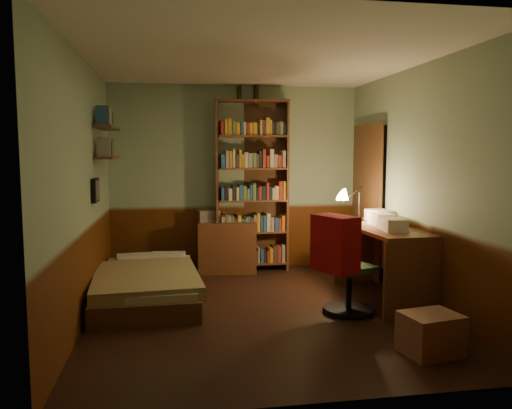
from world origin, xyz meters
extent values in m
cube|color=black|center=(0.00, 0.00, -0.01)|extent=(3.50, 4.00, 0.02)
cube|color=silver|center=(0.00, 0.00, 2.61)|extent=(3.50, 4.00, 0.02)
cube|color=gray|center=(0.00, 2.01, 1.30)|extent=(3.50, 0.02, 2.60)
cube|color=gray|center=(-1.76, 0.00, 1.30)|extent=(0.02, 4.00, 2.60)
cube|color=gray|center=(1.76, 0.00, 1.30)|extent=(0.02, 4.00, 2.60)
cube|color=gray|center=(0.00, -2.01, 1.30)|extent=(3.50, 0.02, 2.60)
cube|color=black|center=(1.72, 1.30, 1.00)|extent=(0.06, 0.90, 2.00)
cube|color=#4B2D18|center=(1.69, 1.30, 1.00)|extent=(0.02, 0.98, 2.08)
cube|color=olive|center=(-1.19, 0.63, 0.29)|extent=(1.10, 2.00, 0.59)
cube|color=#59311B|center=(-0.15, 1.76, 0.35)|extent=(0.83, 0.46, 0.71)
cube|color=#B2B2B7|center=(-0.40, 1.89, 0.78)|extent=(0.32, 0.26, 0.16)
cube|color=#59311B|center=(0.22, 1.85, 1.19)|extent=(1.05, 0.44, 2.38)
cylinder|color=black|center=(0.05, 1.96, 2.48)|extent=(0.06, 0.06, 0.21)
cylinder|color=black|center=(0.29, 1.96, 2.51)|extent=(0.09, 0.09, 0.26)
cube|color=#59311B|center=(1.44, 0.22, 0.41)|extent=(0.72, 1.58, 0.83)
cube|color=silver|center=(1.62, 0.67, 0.90)|extent=(0.30, 0.37, 0.13)
cone|color=black|center=(1.36, 0.72, 1.13)|extent=(0.23, 0.23, 0.61)
cube|color=#254D2A|center=(0.90, -0.22, 0.46)|extent=(0.58, 0.55, 0.92)
cube|color=#A00E12|center=(0.67, -0.02, 1.20)|extent=(0.35, 0.52, 0.57)
cube|color=#59311B|center=(-1.64, 1.10, 1.60)|extent=(0.20, 0.90, 0.03)
cube|color=#59311B|center=(-1.64, 1.10, 1.95)|extent=(0.20, 0.90, 0.03)
cube|color=black|center=(-1.72, 0.60, 1.25)|extent=(0.04, 0.32, 0.26)
cube|color=brown|center=(1.20, -1.36, 0.17)|extent=(0.51, 0.43, 0.34)
cube|color=brown|center=(1.33, -1.12, 0.13)|extent=(0.40, 0.34, 0.26)
camera|label=1|loc=(-0.89, -5.05, 1.66)|focal=35.00mm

